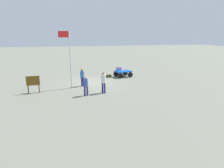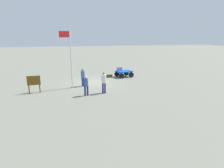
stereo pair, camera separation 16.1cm
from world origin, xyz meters
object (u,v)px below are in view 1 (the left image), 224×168
(worker_supervisor, at_px, (86,85))
(signboard, at_px, (33,82))
(worker_lead, at_px, (104,81))
(flagpole, at_px, (69,55))
(worker_trailing, at_px, (82,76))
(luggage_cart, at_px, (123,73))
(suitcase_dark, at_px, (119,69))
(suitcase_grey, at_px, (108,76))

(worker_supervisor, bearing_deg, signboard, -21.77)
(worker_lead, xyz_separation_m, signboard, (5.47, -1.28, -0.10))
(signboard, bearing_deg, flagpole, -163.39)
(worker_lead, xyz_separation_m, flagpole, (2.54, -2.15, 1.88))
(flagpole, bearing_deg, worker_trailing, -160.53)
(worker_trailing, bearing_deg, luggage_cart, -148.63)
(luggage_cart, height_order, signboard, signboard)
(suitcase_dark, bearing_deg, worker_supervisor, 55.06)
(luggage_cart, bearing_deg, worker_lead, 58.95)
(worker_trailing, distance_m, flagpole, 2.25)
(worker_supervisor, xyz_separation_m, flagpole, (1.09, -2.48, 2.03))
(flagpole, bearing_deg, signboard, 16.61)
(worker_lead, bearing_deg, suitcase_grey, -106.40)
(worker_trailing, distance_m, worker_supervisor, 2.86)
(worker_lead, height_order, flagpole, flagpole)
(worker_lead, bearing_deg, worker_trailing, -59.83)
(worker_lead, relative_size, signboard, 1.22)
(suitcase_dark, bearing_deg, worker_lead, 63.84)
(suitcase_dark, height_order, worker_lead, worker_lead)
(worker_lead, distance_m, signboard, 5.62)
(luggage_cart, bearing_deg, suitcase_dark, -51.57)
(worker_trailing, distance_m, signboard, 4.19)
(worker_trailing, bearing_deg, flagpole, 19.47)
(luggage_cart, bearing_deg, signboard, 25.35)
(worker_trailing, height_order, worker_supervisor, worker_trailing)
(luggage_cart, xyz_separation_m, worker_supervisor, (4.71, 5.74, 0.40))
(flagpole, bearing_deg, luggage_cart, -150.65)
(suitcase_dark, bearing_deg, signboard, 28.84)
(suitcase_dark, distance_m, suitcase_grey, 1.46)
(worker_trailing, xyz_separation_m, worker_supervisor, (-0.02, 2.86, -0.09))
(worker_trailing, bearing_deg, worker_lead, 120.17)
(suitcase_grey, xyz_separation_m, signboard, (7.12, 4.33, 0.79))
(suitcase_dark, bearing_deg, suitcase_grey, 12.35)
(worker_lead, height_order, worker_trailing, worker_lead)
(worker_lead, height_order, signboard, worker_lead)
(worker_lead, xyz_separation_m, worker_trailing, (1.47, -2.53, -0.06))
(luggage_cart, distance_m, worker_lead, 6.34)
(worker_lead, xyz_separation_m, worker_supervisor, (1.45, 0.33, -0.15))
(suitcase_grey, xyz_separation_m, worker_supervisor, (3.10, 5.94, 0.74))
(flagpole, xyz_separation_m, signboard, (2.93, 0.87, -1.99))
(worker_supervisor, bearing_deg, suitcase_grey, -117.57)
(flagpole, bearing_deg, suitcase_dark, -145.51)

